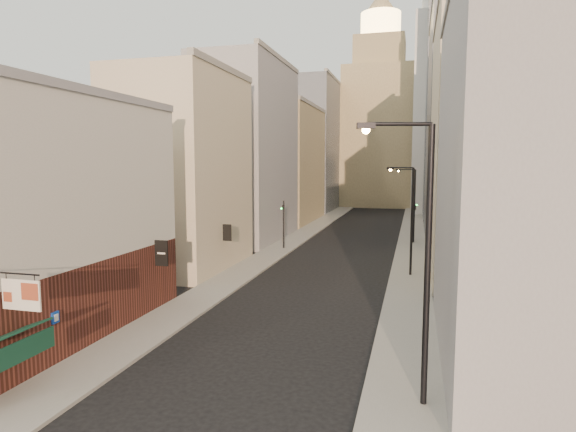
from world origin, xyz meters
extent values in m
cube|color=gray|center=(-6.50, 55.00, 0.07)|extent=(3.00, 140.00, 0.15)
cube|color=gray|center=(6.50, 55.00, 0.07)|extent=(3.00, 140.00, 0.15)
cube|color=#5D2B20|center=(-11.00, 9.00, 2.00)|extent=(6.00, 16.00, 4.00)
cube|color=beige|center=(-11.00, 9.00, 8.00)|extent=(6.00, 16.00, 8.00)
cube|color=gray|center=(-8.20, 9.00, 12.10)|extent=(0.60, 16.00, 0.40)
cylinder|color=black|center=(-6.90, 3.00, 4.90)|extent=(2.40, 0.06, 0.06)
cube|color=beige|center=(-6.50, 3.00, 4.15)|extent=(1.60, 0.06, 1.10)
cube|color=#963E24|center=(-6.10, 3.00, 4.30)|extent=(0.70, 0.10, 0.60)
cube|color=#963E24|center=(-7.05, 3.00, 4.05)|extent=(0.35, 0.10, 0.35)
cube|color=#113322|center=(-7.35, 3.20, 2.55)|extent=(1.25, 3.00, 0.52)
cube|color=#113322|center=(-6.75, 3.20, 2.05)|extent=(0.06, 3.00, 0.80)
cube|color=#103FB8|center=(-7.95, 6.20, 2.20)|extent=(0.08, 0.40, 0.50)
cube|color=black|center=(-7.30, 14.00, 3.60)|extent=(0.80, 0.08, 1.50)
cube|color=black|center=(-7.30, 24.00, 3.40)|extent=(0.70, 0.08, 1.30)
cube|color=#C1AF8E|center=(-12.00, 26.00, 8.00)|extent=(8.00, 12.00, 16.00)
cube|color=gray|center=(-12.00, 42.00, 10.00)|extent=(8.00, 16.00, 20.00)
cube|color=#8F7D56|center=(-12.00, 60.00, 8.50)|extent=(8.00, 18.00, 17.00)
cube|color=gray|center=(-12.00, 80.00, 12.00)|extent=(8.00, 20.00, 24.00)
cube|color=gray|center=(12.00, 12.00, 8.00)|extent=(8.00, 16.00, 16.00)
cube|color=#C1AF8E|center=(12.00, 30.00, 10.00)|extent=(8.00, 16.00, 20.00)
cube|color=gray|center=(12.00, 50.00, 13.00)|extent=(8.00, 20.00, 26.00)
cube|color=gray|center=(18.00, 78.00, 25.00)|extent=(20.00, 22.00, 50.00)
cube|color=#8F7D56|center=(-1.00, 92.00, 14.00)|extent=(14.00, 14.00, 28.00)
cube|color=#8F7D56|center=(-1.00, 92.00, 31.00)|extent=(10.00, 10.00, 6.00)
cylinder|color=#FFCC72|center=(-1.00, 92.00, 36.50)|extent=(8.00, 8.00, 5.00)
cone|color=#8F7D56|center=(-1.00, 92.00, 41.00)|extent=(7.00, 7.00, 5.00)
cube|color=silver|center=(10.00, 78.00, 17.00)|extent=(8.00, 8.00, 34.00)
cylinder|color=silver|center=(10.00, 78.00, 35.50)|extent=(6.00, 6.00, 3.00)
cylinder|color=black|center=(7.22, 6.69, 5.02)|extent=(0.22, 0.22, 10.05)
cylinder|color=black|center=(6.14, 6.41, 10.05)|extent=(2.19, 0.69, 0.13)
cube|color=black|center=(5.06, 6.12, 9.99)|extent=(0.66, 0.39, 0.20)
sphere|color=#F6AB3D|center=(5.06, 6.12, 9.85)|extent=(0.27, 0.27, 0.27)
cylinder|color=black|center=(6.54, 27.38, 4.21)|extent=(0.19, 0.19, 8.42)
cylinder|color=black|center=(5.67, 27.72, 8.42)|extent=(1.78, 0.79, 0.11)
cube|color=black|center=(4.80, 28.07, 8.37)|extent=(0.55, 0.38, 0.17)
sphere|color=#F6AB3D|center=(4.80, 28.07, 8.25)|extent=(0.22, 0.22, 0.22)
cylinder|color=black|center=(6.68, 43.37, 4.05)|extent=(0.18, 0.18, 8.10)
cylinder|color=black|center=(5.78, 43.44, 8.10)|extent=(1.80, 0.25, 0.11)
cube|color=black|center=(4.89, 43.52, 8.06)|extent=(0.51, 0.24, 0.16)
sphere|color=#F6AB3D|center=(4.89, 43.52, 7.94)|extent=(0.22, 0.22, 0.22)
cylinder|color=black|center=(-6.13, 36.32, 2.50)|extent=(0.16, 0.16, 5.00)
imported|color=black|center=(-6.13, 36.32, 4.20)|extent=(0.56, 0.56, 1.37)
sphere|color=#19E533|center=(-6.38, 36.32, 4.20)|extent=(0.16, 0.16, 0.16)
cylinder|color=black|center=(6.69, 44.17, 2.50)|extent=(0.16, 0.16, 5.00)
imported|color=black|center=(6.69, 44.17, 4.20)|extent=(0.66, 0.66, 1.27)
sphere|color=#19E533|center=(6.94, 44.17, 4.20)|extent=(0.16, 0.16, 0.16)
camera|label=1|loc=(6.73, -10.46, 8.71)|focal=30.00mm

